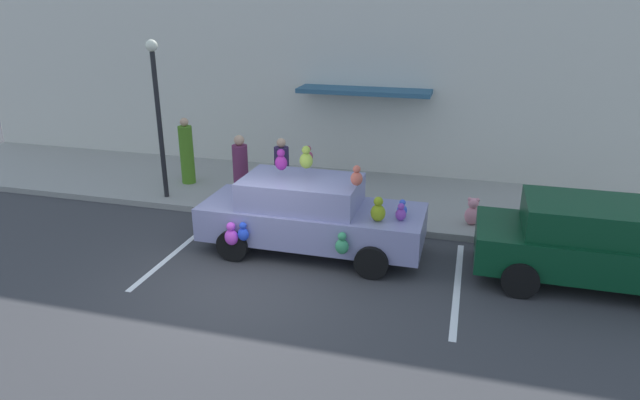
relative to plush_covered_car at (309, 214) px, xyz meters
The scene contains 12 objects.
ground_plane 2.05m from the plush_covered_car, 114.54° to the right, with size 60.00×60.00×0.00m, color #38383A.
sidewalk 3.45m from the plush_covered_car, 103.45° to the left, with size 24.00×4.00×0.15m, color gray.
storefront_building 5.98m from the plush_covered_car, 98.13° to the left, with size 24.00×1.25×6.40m.
parking_stripe_front 3.20m from the plush_covered_car, 13.40° to the right, with size 0.12×3.60×0.01m, color silver.
parking_stripe_rear 2.84m from the plush_covered_car, 164.73° to the right, with size 0.12×3.60×0.01m, color silver.
plush_covered_car is the anchor object (origin of this frame).
parked_sedan_behind 5.29m from the plush_covered_car, ahead, with size 4.17×1.96×1.54m.
teddy_bear_on_sidewalk 3.76m from the plush_covered_car, 31.46° to the left, with size 0.33×0.28×0.64m.
street_lamp_post 4.99m from the plush_covered_car, 157.67° to the left, with size 0.28×0.28×3.86m.
pedestrian_near_shopfront 5.24m from the plush_covered_car, 145.71° to the left, with size 0.37×0.37×1.79m.
pedestrian_walking_past 2.15m from the plush_covered_car, 124.14° to the left, with size 0.35×0.35×1.73m.
pedestrian_by_lamp 3.15m from the plush_covered_car, 139.09° to the left, with size 0.37×0.37×1.66m.
Camera 1 is at (3.77, -8.18, 4.92)m, focal length 30.91 mm.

